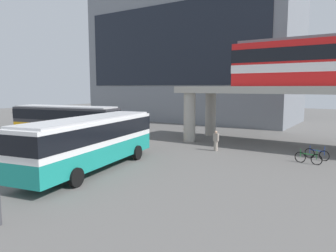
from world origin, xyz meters
name	(u,v)px	position (x,y,z in m)	size (l,w,h in m)	color
ground_plane	(164,146)	(0.00, 10.00, 0.00)	(120.00, 120.00, 0.00)	#605E5B
station_building	(192,56)	(-9.24, 31.68, 9.84)	(31.15, 13.20, 19.66)	slate
bus_main	(91,138)	(0.75, 1.05, 1.99)	(4.56, 11.32, 3.22)	teal
bus_secondary	(65,119)	(-10.16, 8.01, 1.99)	(11.32, 4.47, 3.22)	orange
bicycle_green	(308,158)	(11.50, 10.04, 0.36)	(1.77, 0.37, 1.04)	black
bicycle_blue	(317,154)	(11.79, 11.68, 0.36)	(1.70, 0.67, 1.04)	black
pedestrian_by_bike_rack	(216,141)	(4.61, 10.57, 0.75)	(0.40, 0.32, 1.61)	gray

